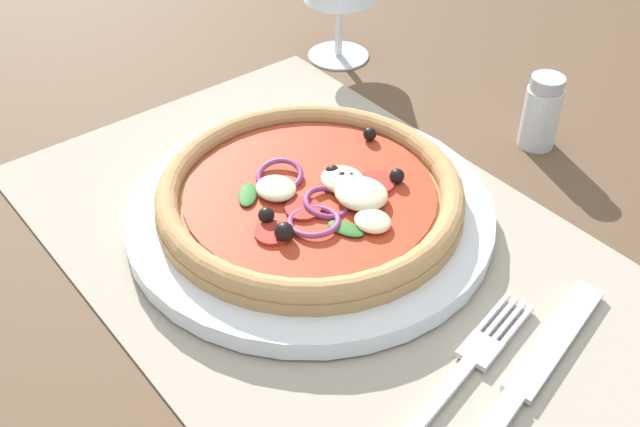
{
  "coord_description": "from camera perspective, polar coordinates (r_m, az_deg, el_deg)",
  "views": [
    {
      "loc": [
        33.42,
        -27.46,
        38.76
      ],
      "look_at": [
        -0.96,
        0.0,
        2.89
      ],
      "focal_mm": 43.48,
      "sensor_mm": 36.0,
      "label": 1
    }
  ],
  "objects": [
    {
      "name": "ground_plane",
      "position": [
        0.59,
        0.58,
        -3.54
      ],
      "size": [
        190.0,
        140.0,
        2.4
      ],
      "primitive_type": "cube",
      "color": "brown"
    },
    {
      "name": "fork",
      "position": [
        0.5,
        10.31,
        -11.46
      ],
      "size": [
        5.45,
        17.89,
        0.44
      ],
      "rotation": [
        0.0,
        0.0,
        1.79
      ],
      "color": "silver",
      "rests_on": "placemat"
    },
    {
      "name": "plate",
      "position": [
        0.6,
        -0.74,
        0.07
      ],
      "size": [
        28.14,
        28.14,
        1.49
      ],
      "primitive_type": "cylinder",
      "color": "white",
      "rests_on": "placemat"
    },
    {
      "name": "knife",
      "position": [
        0.51,
        15.1,
        -11.47
      ],
      "size": [
        6.42,
        19.81,
        0.62
      ],
      "rotation": [
        0.0,
        0.0,
        1.81
      ],
      "color": "silver",
      "rests_on": "placemat"
    },
    {
      "name": "placemat",
      "position": [
        0.58,
        0.59,
        -2.53
      ],
      "size": [
        51.39,
        33.04,
        0.4
      ],
      "primitive_type": "cube",
      "color": "#A39984",
      "rests_on": "ground_plane"
    },
    {
      "name": "pepper_shaker",
      "position": [
        0.7,
        15.99,
        7.16
      ],
      "size": [
        3.2,
        3.2,
        6.7
      ],
      "color": "silver",
      "rests_on": "ground_plane"
    },
    {
      "name": "pizza",
      "position": [
        0.58,
        -0.68,
        1.43
      ],
      "size": [
        23.38,
        23.38,
        2.69
      ],
      "color": "tan",
      "rests_on": "plate"
    }
  ]
}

